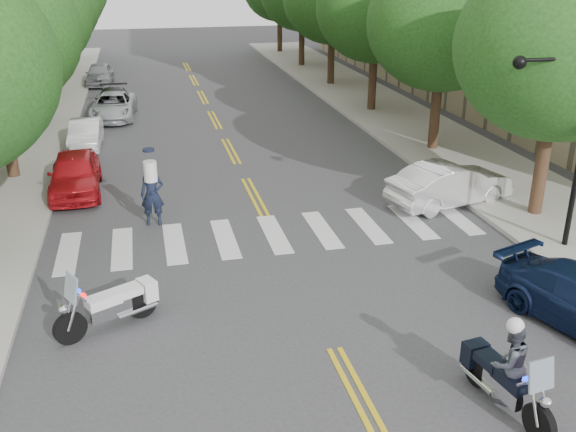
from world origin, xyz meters
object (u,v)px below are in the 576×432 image
object	(u,v)px
officer_standing	(152,194)
motorcycle_police	(506,368)
convertible	(450,184)
motorcycle_parked	(116,304)

from	to	relation	value
officer_standing	motorcycle_police	bearing A→B (deg)	-53.94
officer_standing	convertible	distance (m)	10.14
motorcycle_police	motorcycle_parked	xyz separation A→B (m)	(-7.28, 4.70, -0.32)
officer_standing	convertible	xyz separation A→B (m)	(10.13, -0.48, -0.27)
motorcycle_parked	officer_standing	xyz separation A→B (m)	(1.08, 6.09, 0.45)
motorcycle_police	officer_standing	size ratio (longest dim) A/B	1.20
motorcycle_parked	officer_standing	size ratio (longest dim) A/B	1.16
motorcycle_police	officer_standing	bearing A→B (deg)	-68.98
motorcycle_police	convertible	xyz separation A→B (m)	(3.92, 10.31, -0.14)
convertible	motorcycle_parked	bearing A→B (deg)	101.75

